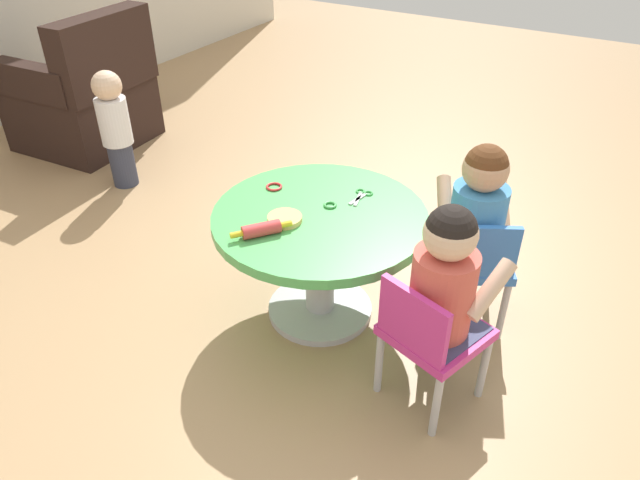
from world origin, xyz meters
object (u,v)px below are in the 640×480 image
(child_chair_left, at_px, (430,335))
(rolling_pin, at_px, (261,229))
(seated_child_left, at_px, (445,276))
(toddler_standing, at_px, (115,126))
(craft_table, at_px, (320,241))
(child_chair_right, at_px, (472,262))
(armchair_dark, at_px, (86,98))
(seated_child_right, at_px, (479,207))
(craft_scissors, at_px, (362,195))

(child_chair_left, height_order, rolling_pin, rolling_pin)
(seated_child_left, relative_size, toddler_standing, 0.76)
(craft_table, height_order, toddler_standing, toddler_standing)
(child_chair_right, distance_m, toddler_standing, 2.11)
(armchair_dark, bearing_deg, child_chair_right, -99.78)
(craft_table, bearing_deg, rolling_pin, 155.66)
(seated_child_right, height_order, craft_scissors, seated_child_right)
(seated_child_left, bearing_deg, toddler_standing, 74.52)
(seated_child_left, distance_m, armchair_dark, 2.87)
(seated_child_right, relative_size, craft_scissors, 3.75)
(armchair_dark, bearing_deg, seated_child_right, -99.11)
(armchair_dark, xyz_separation_m, craft_scissors, (-0.51, -2.22, 0.19))
(child_chair_left, distance_m, seated_child_right, 0.55)
(toddler_standing, distance_m, craft_scissors, 1.65)
(child_chair_right, bearing_deg, rolling_pin, 126.57)
(toddler_standing, relative_size, craft_scissors, 4.95)
(child_chair_left, bearing_deg, craft_table, 68.26)
(child_chair_right, bearing_deg, seated_child_left, -176.86)
(craft_table, relative_size, seated_child_left, 1.64)
(rolling_pin, bearing_deg, armchair_dark, 65.09)
(child_chair_right, height_order, toddler_standing, toddler_standing)
(craft_table, height_order, seated_child_left, seated_child_left)
(seated_child_left, distance_m, toddler_standing, 2.21)
(armchair_dark, height_order, rolling_pin, armchair_dark)
(child_chair_right, xyz_separation_m, rolling_pin, (-0.48, 0.65, 0.21))
(craft_table, bearing_deg, toddler_standing, 75.42)
(craft_table, height_order, seated_child_right, seated_child_right)
(craft_scissors, bearing_deg, craft_table, 159.24)
(rolling_pin, bearing_deg, toddler_standing, 66.15)
(toddler_standing, xyz_separation_m, rolling_pin, (-0.64, -1.45, 0.16))
(seated_child_right, bearing_deg, child_chair_left, -176.64)
(craft_scissors, bearing_deg, armchair_dark, 77.06)
(craft_scissors, bearing_deg, toddler_standing, 82.89)
(armchair_dark, distance_m, craft_scissors, 2.29)
(craft_scissors, bearing_deg, seated_child_right, -79.65)
(child_chair_left, height_order, child_chair_right, same)
(seated_child_left, bearing_deg, child_chair_right, 3.14)
(toddler_standing, bearing_deg, seated_child_right, -93.33)
(seated_child_left, distance_m, seated_child_right, 0.47)
(craft_table, distance_m, rolling_pin, 0.30)
(seated_child_left, xyz_separation_m, child_chair_right, (0.43, 0.02, -0.23))
(child_chair_right, height_order, craft_scissors, child_chair_right)
(seated_child_right, xyz_separation_m, toddler_standing, (0.12, 2.08, -0.17))
(child_chair_left, bearing_deg, armchair_dark, 70.95)
(child_chair_right, relative_size, craft_scissors, 3.95)
(child_chair_left, distance_m, child_chair_right, 0.47)
(child_chair_right, distance_m, rolling_pin, 0.84)
(seated_child_left, xyz_separation_m, armchair_dark, (0.90, 2.72, -0.22))
(child_chair_left, relative_size, craft_scissors, 3.95)
(seated_child_right, bearing_deg, toddler_standing, 86.67)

